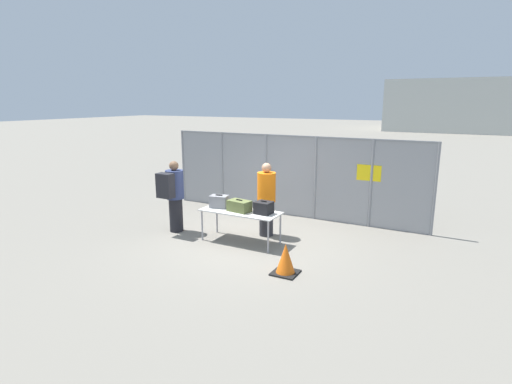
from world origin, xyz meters
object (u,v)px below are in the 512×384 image
suitcase_black (264,208)px  security_worker_near (266,199)px  inspection_table (241,213)px  suitcase_grey (219,201)px  suitcase_olive (239,206)px  traveler_hooded (173,194)px  utility_trailer (342,191)px  traffic_cone (286,260)px

suitcase_black → security_worker_near: (-0.26, 0.65, 0.04)m
inspection_table → suitcase_grey: (-0.58, 0.03, 0.20)m
suitcase_olive → inspection_table: bearing=82.1°
traveler_hooded → utility_trailer: traveler_hooded is taller
suitcase_black → suitcase_grey: bearing=-179.1°
inspection_table → security_worker_near: 0.78m
suitcase_grey → utility_trailer: size_ratio=0.12×
suitcase_grey → inspection_table: bearing=-2.5°
inspection_table → suitcase_grey: size_ratio=4.01×
utility_trailer → traffic_cone: bearing=-84.2°
suitcase_olive → suitcase_black: suitcase_black is taller
suitcase_grey → utility_trailer: suitcase_grey is taller
suitcase_black → traveler_hooded: traveler_hooded is taller
traffic_cone → suitcase_grey: bearing=152.9°
suitcase_black → inspection_table: bearing=-175.5°
traveler_hooded → utility_trailer: size_ratio=0.48×
utility_trailer → security_worker_near: bearing=-101.1°
inspection_table → suitcase_black: 0.59m
suitcase_black → traffic_cone: 1.65m
traffic_cone → suitcase_black: bearing=132.4°
suitcase_olive → utility_trailer: (1.04, 4.47, -0.44)m
utility_trailer → traffic_cone: (0.56, -5.52, -0.14)m
suitcase_grey → traveler_hooded: bearing=-172.3°
suitcase_grey → security_worker_near: (0.88, 0.66, 0.03)m
security_worker_near → inspection_table: bearing=62.8°
suitcase_black → traffic_cone: suitcase_black is taller
suitcase_grey → suitcase_black: size_ratio=1.20×
traffic_cone → security_worker_near: bearing=126.0°
suitcase_olive → utility_trailer: bearing=76.9°
security_worker_near → suitcase_olive: bearing=63.6°
security_worker_near → traffic_cone: (1.29, -1.78, -0.63)m
inspection_table → suitcase_black: (0.56, 0.04, 0.19)m
inspection_table → traffic_cone: inspection_table is taller
traveler_hooded → utility_trailer: (2.82, 4.56, -0.54)m
suitcase_olive → traffic_cone: suitcase_olive is taller
suitcase_black → traveler_hooded: 2.36m
inspection_table → traveler_hooded: 1.81m
suitcase_olive → traveler_hooded: 1.79m
suitcase_black → traveler_hooded: (-2.35, -0.18, 0.09)m
inspection_table → traffic_cone: (1.59, -1.09, -0.40)m
traveler_hooded → traffic_cone: 3.58m
suitcase_grey → utility_trailer: 4.71m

